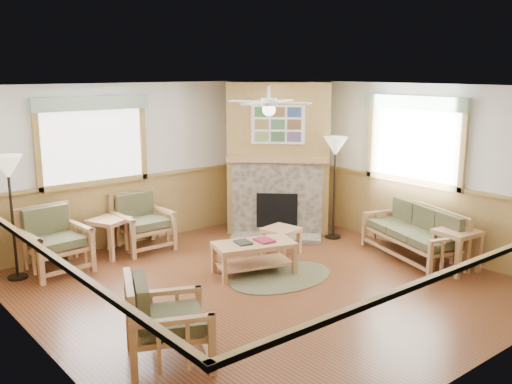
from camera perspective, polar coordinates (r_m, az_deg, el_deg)
floor at (r=7.95m, az=0.97°, el=-9.39°), size 6.00×6.00×0.01m
ceiling at (r=7.39m, az=1.05°, el=10.49°), size 6.00×6.00×0.01m
wall_back at (r=9.99m, az=-10.18°, el=2.98°), size 6.00×0.02×2.70m
wall_front at (r=5.68m, az=21.03°, el=-4.70°), size 6.00×0.02×2.70m
wall_left at (r=6.12m, az=-21.03°, el=-3.52°), size 0.02×6.00×2.70m
wall_right at (r=9.73m, az=14.64°, el=2.53°), size 0.02×6.00×2.70m
wainscot at (r=7.76m, az=0.99°, el=-5.58°), size 6.00×6.00×1.10m
fireplace at (r=10.40m, az=2.34°, el=3.52°), size 3.11×3.11×2.70m
window_back at (r=9.36m, az=-16.30°, el=9.34°), size 1.90×0.16×1.50m
window_right at (r=9.46m, az=15.86°, el=9.39°), size 0.16×1.90×1.50m
ceiling_fan at (r=7.82m, az=1.31°, el=10.29°), size 1.59×1.59×0.36m
sofa at (r=9.27m, az=15.40°, el=-3.97°), size 1.92×1.23×0.82m
armchair_back_left at (r=8.82m, az=-19.48°, el=-4.63°), size 0.90×0.90×0.94m
armchair_back_right at (r=9.56m, az=-11.27°, el=-2.97°), size 0.81×0.81×0.91m
armchair_left at (r=5.93m, az=-8.77°, el=-12.54°), size 1.07×1.07×0.91m
coffee_table at (r=8.35m, az=-0.18°, el=-6.58°), size 1.28×0.90×0.46m
end_table_chairs at (r=9.36m, az=-14.38°, el=-4.41°), size 0.72×0.71×0.61m
end_table_sofa at (r=8.90m, az=19.37°, el=-5.55°), size 0.61×0.59×0.63m
footstool at (r=9.19m, az=2.51°, el=-4.92°), size 0.58×0.58×0.43m
braided_rug at (r=8.26m, az=2.54°, el=-8.47°), size 2.04×2.04×0.01m
floor_lamp_left at (r=8.64m, az=-23.19°, el=-2.39°), size 0.46×0.46×1.78m
floor_lamp_right at (r=9.98m, az=7.84°, el=0.41°), size 0.54×0.54×1.80m
book_red at (r=8.32m, az=0.84°, el=-4.75°), size 0.25×0.32×0.03m
book_dark at (r=8.23m, az=-1.31°, el=-4.98°), size 0.25×0.31×0.03m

